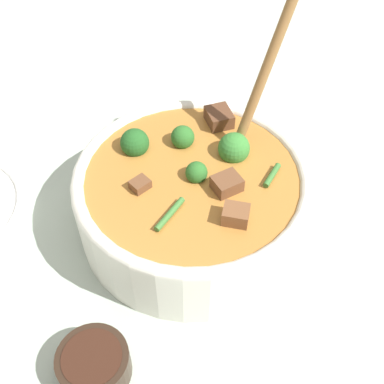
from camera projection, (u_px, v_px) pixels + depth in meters
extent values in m
plane|color=#ADBCAD|center=(192.00, 223.00, 0.63)|extent=(4.00, 4.00, 0.00)
cylinder|color=white|center=(192.00, 201.00, 0.60)|extent=(0.29, 0.29, 0.09)
torus|color=white|center=(192.00, 177.00, 0.57)|extent=(0.29, 0.29, 0.02)
cylinder|color=#B27533|center=(192.00, 192.00, 0.59)|extent=(0.26, 0.26, 0.06)
sphere|color=#387F33|center=(234.00, 148.00, 0.59)|extent=(0.04, 0.04, 0.04)
cylinder|color=#6B9956|center=(232.00, 165.00, 0.61)|extent=(0.01, 0.01, 0.02)
sphere|color=#2D6B28|center=(183.00, 137.00, 0.60)|extent=(0.03, 0.03, 0.03)
cylinder|color=#6B9956|center=(183.00, 150.00, 0.61)|extent=(0.01, 0.01, 0.01)
sphere|color=#2D6B28|center=(196.00, 173.00, 0.56)|extent=(0.03, 0.03, 0.03)
cylinder|color=#6B9956|center=(196.00, 184.00, 0.57)|extent=(0.01, 0.01, 0.01)
sphere|color=#235B23|center=(135.00, 143.00, 0.59)|extent=(0.04, 0.04, 0.04)
cylinder|color=#6B9956|center=(137.00, 158.00, 0.61)|extent=(0.01, 0.01, 0.02)
cube|color=brown|center=(219.00, 120.00, 0.63)|extent=(0.05, 0.04, 0.03)
cube|color=brown|center=(236.00, 216.00, 0.52)|extent=(0.03, 0.03, 0.02)
cube|color=brown|center=(140.00, 186.00, 0.55)|extent=(0.03, 0.03, 0.02)
cube|color=brown|center=(227.00, 186.00, 0.55)|extent=(0.04, 0.04, 0.02)
cylinder|color=#3D7533|center=(170.00, 214.00, 0.52)|extent=(0.05, 0.02, 0.01)
cylinder|color=#3D7533|center=(272.00, 175.00, 0.56)|extent=(0.04, 0.02, 0.01)
ellipsoid|color=olive|center=(234.00, 151.00, 0.60)|extent=(0.04, 0.03, 0.01)
cylinder|color=olive|center=(267.00, 66.00, 0.54)|extent=(0.09, 0.06, 0.21)
cylinder|color=black|center=(94.00, 365.00, 0.49)|extent=(0.07, 0.07, 0.04)
cylinder|color=#381E14|center=(92.00, 359.00, 0.48)|extent=(0.06, 0.06, 0.01)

